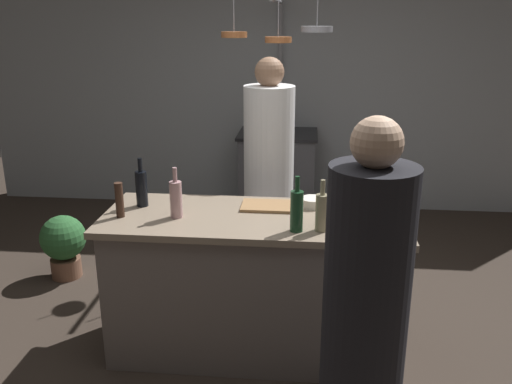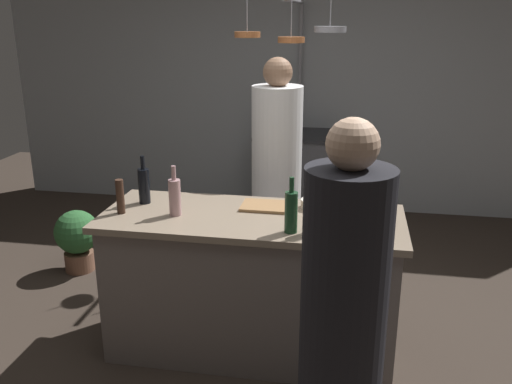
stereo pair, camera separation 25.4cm
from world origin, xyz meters
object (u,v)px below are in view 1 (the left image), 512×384
(bar_stool_right, at_px, (348,359))
(pepper_mill, at_px, (119,200))
(guest_right, at_px, (364,329))
(wine_bottle_amber, at_px, (377,205))
(chef, at_px, (269,185))
(cutting_board, at_px, (267,206))
(wine_bottle_dark, at_px, (141,188))
(stove_range, at_px, (277,174))
(wine_glass_by_chef, at_px, (353,199))
(wine_bottle_rose, at_px, (176,198))
(potted_plant, at_px, (64,243))
(wine_glass_near_left_guest, at_px, (336,196))
(mixing_bowl_steel, at_px, (369,205))
(wine_bottle_white, at_px, (322,212))
(wine_bottle_green, at_px, (297,210))
(mixing_bowl_ceramic, at_px, (312,202))

(bar_stool_right, relative_size, pepper_mill, 3.24)
(guest_right, distance_m, wine_bottle_amber, 0.97)
(chef, relative_size, cutting_board, 5.49)
(pepper_mill, relative_size, wine_bottle_dark, 0.69)
(chef, height_order, bar_stool_right, chef)
(stove_range, distance_m, wine_glass_by_chef, 2.53)
(wine_bottle_rose, bearing_deg, wine_bottle_dark, 145.79)
(chef, distance_m, wine_glass_by_chef, 1.03)
(wine_bottle_dark, bearing_deg, pepper_mill, -109.27)
(bar_stool_right, bearing_deg, potted_plant, 145.91)
(stove_range, xyz_separation_m, wine_glass_near_left_guest, (0.49, -2.34, 0.56))
(potted_plant, distance_m, mixing_bowl_steel, 2.49)
(stove_range, relative_size, guest_right, 0.53)
(chef, height_order, wine_bottle_dark, chef)
(wine_bottle_amber, xyz_separation_m, wine_bottle_rose, (-1.16, -0.00, 0.00))
(guest_right, height_order, wine_glass_by_chef, guest_right)
(stove_range, xyz_separation_m, wine_bottle_amber, (0.71, -2.51, 0.57))
(wine_bottle_amber, bearing_deg, guest_right, -98.76)
(wine_bottle_rose, xyz_separation_m, mixing_bowl_steel, (1.14, 0.24, -0.09))
(wine_bottle_white, distance_m, wine_glass_near_left_guest, 0.32)
(stove_range, relative_size, wine_glass_by_chef, 6.10)
(wine_bottle_green, height_order, mixing_bowl_steel, wine_bottle_green)
(pepper_mill, bearing_deg, cutting_board, 16.47)
(cutting_board, relative_size, pepper_mill, 1.52)
(wine_bottle_green, relative_size, wine_glass_by_chef, 2.15)
(chef, bearing_deg, wine_bottle_white, -71.08)
(chef, xyz_separation_m, cutting_board, (0.05, -0.74, 0.09))
(mixing_bowl_steel, bearing_deg, potted_plant, 163.75)
(wine_bottle_white, xyz_separation_m, wine_glass_near_left_guest, (0.09, 0.31, -0.01))
(cutting_board, bearing_deg, mixing_bowl_ceramic, 8.25)
(wine_bottle_rose, relative_size, wine_bottle_dark, 0.99)
(wine_bottle_white, relative_size, wine_bottle_rose, 0.97)
(potted_plant, relative_size, wine_bottle_rose, 1.72)
(wine_bottle_amber, height_order, wine_glass_near_left_guest, wine_bottle_amber)
(pepper_mill, distance_m, wine_bottle_white, 1.18)
(wine_bottle_white, relative_size, mixing_bowl_steel, 1.85)
(cutting_board, distance_m, wine_glass_by_chef, 0.53)
(mixing_bowl_steel, bearing_deg, mixing_bowl_ceramic, 175.39)
(wine_bottle_green, height_order, wine_glass_by_chef, wine_bottle_green)
(stove_range, height_order, wine_bottle_dark, wine_bottle_dark)
(pepper_mill, relative_size, wine_glass_by_chef, 1.44)
(wine_bottle_white, bearing_deg, wine_glass_by_chef, 53.45)
(wine_bottle_dark, bearing_deg, wine_bottle_amber, -7.06)
(cutting_board, height_order, wine_bottle_white, wine_bottle_white)
(wine_glass_near_left_guest, distance_m, mixing_bowl_ceramic, 0.18)
(wine_bottle_rose, bearing_deg, wine_bottle_amber, 0.05)
(potted_plant, xyz_separation_m, wine_bottle_white, (2.02, -1.04, 0.71))
(bar_stool_right, relative_size, mixing_bowl_ceramic, 4.53)
(bar_stool_right, bearing_deg, stove_range, 100.08)
(chef, bearing_deg, mixing_bowl_steel, -47.21)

